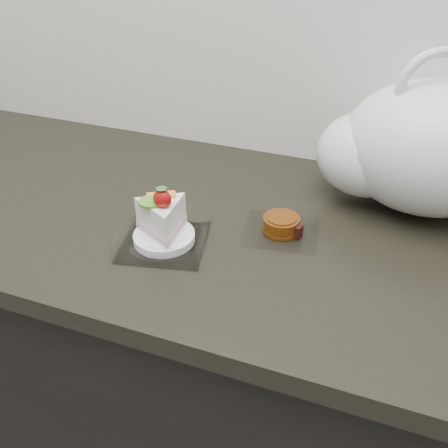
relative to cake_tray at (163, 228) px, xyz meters
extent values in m
cube|color=black|center=(0.03, 0.11, -0.50)|extent=(2.00, 0.60, 0.86)
cube|color=black|center=(0.03, 0.11, -0.05)|extent=(2.04, 0.64, 0.04)
cube|color=white|center=(0.00, 0.00, -0.03)|extent=(0.18, 0.18, 0.00)
cylinder|color=white|center=(0.00, 0.00, -0.02)|extent=(0.11, 0.11, 0.01)
ellipsoid|color=#AB150B|center=(0.01, -0.01, 0.07)|extent=(0.03, 0.03, 0.03)
cone|color=#2D7223|center=(0.01, -0.01, 0.08)|extent=(0.02, 0.02, 0.01)
cylinder|color=#5EA931|center=(-0.02, -0.01, 0.06)|extent=(0.04, 0.04, 0.00)
cube|color=#FF9F30|center=(-0.01, 0.02, 0.05)|extent=(0.05, 0.04, 0.00)
cube|color=white|center=(0.19, 0.11, -0.03)|extent=(0.15, 0.15, 0.00)
cylinder|color=#62330B|center=(0.19, 0.11, -0.02)|extent=(0.09, 0.09, 0.03)
cylinder|color=#62330B|center=(0.19, 0.11, -0.03)|extent=(0.09, 0.09, 0.01)
cylinder|color=#62330B|center=(0.19, 0.11, 0.00)|extent=(0.07, 0.07, 0.00)
cube|color=black|center=(0.22, 0.10, -0.02)|extent=(0.02, 0.02, 0.02)
ellipsoid|color=silver|center=(0.42, 0.29, 0.10)|extent=(0.40, 0.34, 0.25)
ellipsoid|color=silver|center=(0.31, 0.28, 0.07)|extent=(0.24, 0.22, 0.17)
torus|color=silver|center=(0.40, 0.28, 0.21)|extent=(0.13, 0.08, 0.14)
camera|label=1|loc=(0.35, -0.64, 0.50)|focal=40.00mm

